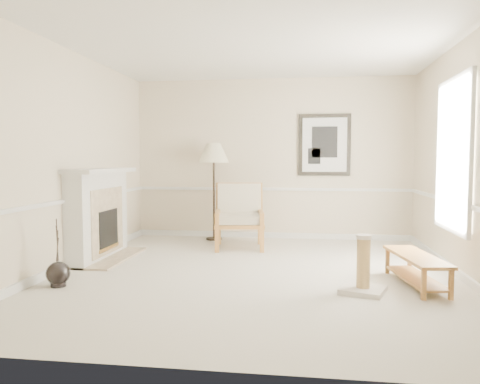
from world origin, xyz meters
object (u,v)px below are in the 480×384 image
at_px(scratching_post, 363,274).
at_px(armchair, 239,213).
at_px(bench, 416,265).
at_px(floor_vase, 58,274).
at_px(floor_lamp, 214,156).

bearing_deg(scratching_post, armchair, 124.85).
xyz_separation_m(armchair, bench, (2.33, -2.07, -0.33)).
distance_m(floor_vase, bench, 4.08).
xyz_separation_m(armchair, scratching_post, (1.70, -2.44, -0.37)).
height_order(floor_lamp, bench, floor_lamp).
relative_size(armchair, bench, 0.82).
xyz_separation_m(bench, scratching_post, (-0.63, -0.38, -0.04)).
bearing_deg(armchair, scratching_post, -63.41).
bearing_deg(floor_lamp, armchair, -48.69).
relative_size(armchair, scratching_post, 1.66).
bearing_deg(scratching_post, bench, 30.72).
xyz_separation_m(floor_lamp, bench, (2.88, -2.69, -1.27)).
bearing_deg(scratching_post, floor_vase, -175.97).
relative_size(floor_vase, floor_lamp, 0.45).
bearing_deg(floor_vase, scratching_post, 4.03).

